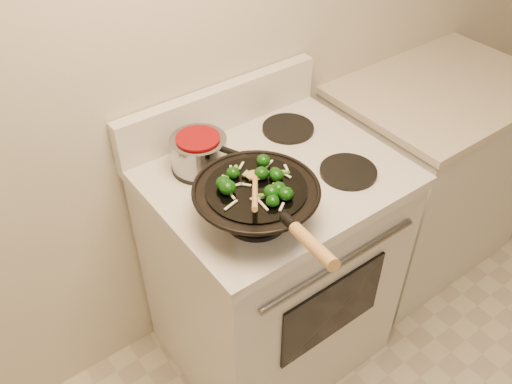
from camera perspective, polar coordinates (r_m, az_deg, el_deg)
stove at (r=2.03m, az=1.55°, el=-7.70°), size 0.78×0.67×1.08m
counter_unit at (r=2.56m, az=17.29°, el=1.76°), size 0.85×0.62×0.91m
wok at (r=1.49m, az=0.09°, el=-1.04°), size 0.35×0.58×0.23m
stirfry at (r=1.46m, az=0.28°, el=1.04°), size 0.25×0.24×0.04m
wooden_spoon at (r=1.42m, az=-0.10°, el=0.82°), size 0.18×0.22×0.09m
saucepan at (r=1.69m, az=-5.98°, el=4.26°), size 0.18×0.27×0.10m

